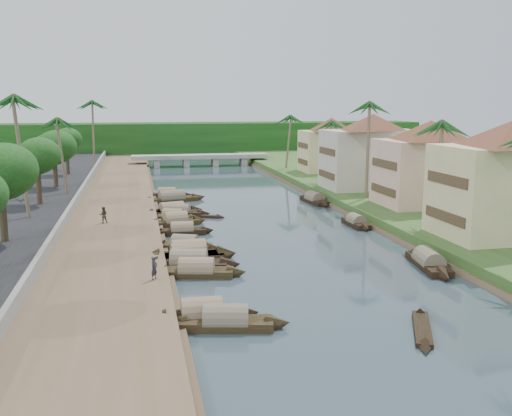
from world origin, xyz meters
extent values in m
plane|color=#31414A|center=(0.00, 0.00, 0.00)|extent=(220.00, 220.00, 0.00)
cube|color=brown|center=(-16.00, 20.00, 0.40)|extent=(10.00, 180.00, 0.80)
cube|color=#2D4D1E|center=(19.00, 20.00, 0.60)|extent=(16.00, 180.00, 1.20)
cube|color=black|center=(-24.50, 20.00, 0.70)|extent=(8.00, 180.00, 1.40)
cube|color=slate|center=(-20.20, 20.00, 1.35)|extent=(0.40, 180.00, 1.10)
cube|color=#14390F|center=(0.00, 95.00, 4.00)|extent=(120.00, 4.00, 8.00)
cube|color=#14390F|center=(0.00, 100.00, 4.00)|extent=(120.00, 4.00, 8.00)
cube|color=#14390F|center=(0.00, 105.00, 4.00)|extent=(120.00, 4.00, 8.00)
cube|color=gray|center=(0.00, 72.00, 2.00)|extent=(28.00, 4.00, 0.80)
cube|color=gray|center=(-9.00, 72.00, 0.90)|extent=(1.20, 3.50, 1.80)
cube|color=gray|center=(-3.00, 72.00, 0.90)|extent=(1.20, 3.50, 1.80)
cube|color=gray|center=(3.00, 72.00, 0.90)|extent=(1.20, 3.50, 1.80)
cube|color=gray|center=(9.00, 72.00, 0.90)|extent=(1.20, 3.50, 1.80)
cube|color=beige|center=(19.00, -2.00, 5.20)|extent=(12.00, 8.00, 8.00)
cube|color=#483622|center=(12.95, -2.00, 3.20)|extent=(0.10, 6.40, 0.90)
cube|color=#483622|center=(12.95, -2.00, 6.40)|extent=(0.10, 6.40, 0.90)
cube|color=beige|center=(20.00, 14.00, 4.95)|extent=(11.00, 8.00, 7.50)
pyramid|color=brown|center=(20.00, 14.00, 9.80)|extent=(14.11, 14.11, 2.20)
cube|color=#483622|center=(14.45, 14.00, 3.08)|extent=(0.10, 6.40, 0.90)
cube|color=#483622|center=(14.45, 14.00, 6.08)|extent=(0.10, 6.40, 0.90)
cube|color=beige|center=(19.00, 28.00, 5.20)|extent=(13.00, 8.00, 8.00)
pyramid|color=brown|center=(19.00, 28.00, 10.30)|extent=(15.59, 15.59, 2.20)
cube|color=#483622|center=(12.45, 28.00, 3.20)|extent=(0.10, 6.40, 0.90)
cube|color=#483622|center=(12.45, 28.00, 6.40)|extent=(0.10, 6.40, 0.90)
cube|color=beige|center=(20.00, 48.00, 4.70)|extent=(10.00, 7.00, 7.00)
pyramid|color=brown|center=(20.00, 48.00, 9.30)|extent=(12.62, 12.62, 2.20)
cube|color=#483622|center=(14.95, 48.00, 2.95)|extent=(0.10, 5.60, 0.90)
cube|color=#483622|center=(14.95, 48.00, 5.75)|extent=(0.10, 5.60, 0.90)
cube|color=black|center=(-8.23, -15.11, 0.20)|extent=(5.68, 2.77, 0.70)
cone|color=black|center=(-5.26, -15.72, 0.28)|extent=(1.84, 1.81, 1.70)
cone|color=black|center=(-11.19, -14.50, 0.28)|extent=(1.84, 1.81, 1.70)
cylinder|color=#7A735B|center=(-8.23, -15.11, 0.58)|extent=(4.43, 2.57, 1.76)
cube|color=black|center=(-9.46, -13.82, 0.20)|extent=(5.10, 1.87, 0.70)
cone|color=black|center=(-6.64, -13.85, 0.28)|extent=(1.50, 1.65, 1.79)
cone|color=black|center=(-12.29, -13.79, 0.28)|extent=(1.50, 1.65, 1.79)
cylinder|color=#7B694E|center=(-9.46, -13.82, 0.58)|extent=(3.90, 1.93, 1.89)
cube|color=black|center=(-8.82, -4.65, 0.20)|extent=(5.73, 2.89, 0.70)
cone|color=black|center=(-5.84, -5.32, 0.28)|extent=(1.88, 1.85, 1.72)
cone|color=black|center=(-11.79, -3.97, 0.28)|extent=(1.88, 1.85, 1.72)
cylinder|color=#7B694E|center=(-8.82, -4.65, 0.58)|extent=(4.49, 2.67, 1.78)
cube|color=black|center=(-9.18, -2.41, 0.20)|extent=(6.27, 3.19, 0.70)
cone|color=black|center=(-5.94, -3.15, 0.28)|extent=(2.06, 2.06, 1.91)
cone|color=black|center=(-12.43, -1.68, 0.28)|extent=(2.06, 2.06, 1.91)
cylinder|color=#7A735B|center=(-9.18, -2.41, 0.58)|extent=(4.91, 2.95, 1.99)
cube|color=black|center=(-9.08, -0.26, 0.20)|extent=(5.97, 2.37, 0.70)
cone|color=black|center=(-5.83, -0.04, 0.28)|extent=(1.81, 1.90, 1.97)
cone|color=black|center=(-12.32, -0.48, 0.28)|extent=(1.81, 1.90, 1.97)
cylinder|color=#7B694E|center=(-9.08, -0.26, 0.58)|extent=(4.60, 2.36, 2.06)
cube|color=black|center=(-8.96, 0.06, 0.20)|extent=(5.86, 2.27, 0.70)
cone|color=black|center=(-5.71, 0.07, 0.28)|extent=(1.74, 2.04, 2.22)
cone|color=black|center=(-12.22, 0.06, 0.28)|extent=(1.74, 2.04, 2.22)
cylinder|color=#7B694E|center=(-8.96, 0.06, 0.58)|extent=(4.48, 2.36, 2.35)
cube|color=black|center=(-9.02, 3.38, 0.20)|extent=(4.86, 3.23, 0.70)
cone|color=black|center=(-6.66, 2.43, 0.28)|extent=(1.79, 1.87, 1.62)
cone|color=black|center=(-11.38, 4.33, 0.28)|extent=(1.79, 1.87, 1.62)
cylinder|color=#7A735B|center=(-9.02, 3.38, 0.58)|extent=(3.88, 2.89, 1.71)
cube|color=black|center=(-8.78, 9.51, 0.20)|extent=(4.69, 1.58, 0.70)
cone|color=black|center=(-6.20, 9.44, 0.28)|extent=(1.37, 1.35, 1.47)
cone|color=black|center=(-11.36, 9.57, 0.28)|extent=(1.37, 1.35, 1.47)
cylinder|color=#7B694E|center=(-8.78, 9.51, 0.58)|extent=(3.59, 1.61, 1.52)
cube|color=black|center=(-9.11, 14.04, 0.20)|extent=(5.18, 2.79, 0.70)
cone|color=black|center=(-6.43, 14.59, 0.28)|extent=(1.75, 1.91, 1.80)
cone|color=black|center=(-11.78, 13.48, 0.28)|extent=(1.75, 1.91, 1.80)
cylinder|color=#7B694E|center=(-9.11, 14.04, 0.58)|extent=(4.06, 2.63, 1.90)
cube|color=black|center=(-8.44, 19.15, 0.20)|extent=(5.74, 3.17, 0.70)
cone|color=black|center=(-5.52, 18.26, 0.28)|extent=(1.93, 1.87, 1.65)
cone|color=black|center=(-11.37, 20.04, 0.28)|extent=(1.93, 1.87, 1.65)
cylinder|color=#7A735B|center=(-8.44, 19.15, 0.58)|extent=(4.52, 2.85, 1.70)
cube|color=black|center=(-9.19, 16.57, 0.20)|extent=(4.86, 3.27, 0.70)
cone|color=black|center=(-6.82, 15.52, 0.28)|extent=(1.78, 1.79, 1.52)
cone|color=black|center=(-11.55, 17.61, 0.28)|extent=(1.78, 1.79, 1.52)
cylinder|color=#7B694E|center=(-9.19, 16.57, 0.58)|extent=(3.88, 2.88, 1.58)
cube|color=black|center=(-9.12, 19.80, 0.20)|extent=(5.99, 3.46, 0.70)
cone|color=black|center=(-6.10, 20.69, 0.28)|extent=(2.07, 2.14, 1.93)
cone|color=black|center=(-12.15, 18.92, 0.28)|extent=(2.07, 2.14, 1.93)
cylinder|color=#7B694E|center=(-9.12, 19.80, 0.58)|extent=(4.72, 3.16, 2.02)
cube|color=black|center=(-8.57, 29.10, 0.20)|extent=(7.13, 3.47, 0.70)
cone|color=black|center=(-4.86, 30.00, 0.28)|extent=(2.29, 2.13, 1.94)
cone|color=black|center=(-12.28, 28.21, 0.28)|extent=(2.29, 2.13, 1.94)
cylinder|color=#7A735B|center=(-8.57, 29.10, 0.58)|extent=(5.57, 3.16, 1.99)
cube|color=black|center=(-8.96, 32.80, 0.20)|extent=(5.22, 2.42, 0.70)
cone|color=black|center=(-6.21, 32.35, 0.28)|extent=(1.67, 1.68, 1.63)
cone|color=black|center=(-11.71, 33.26, 0.28)|extent=(1.67, 1.68, 1.63)
cylinder|color=#7B694E|center=(-8.96, 32.80, 0.58)|extent=(4.06, 2.30, 1.70)
cube|color=black|center=(9.41, -6.08, 0.20)|extent=(2.67, 6.40, 0.70)
cone|color=black|center=(9.92, -2.67, 0.28)|extent=(1.83, 1.97, 1.79)
cone|color=black|center=(8.89, -9.49, 0.28)|extent=(1.83, 1.97, 1.79)
cylinder|color=#7A735B|center=(9.41, -6.08, 0.58)|extent=(2.52, 4.96, 1.83)
cube|color=black|center=(9.55, 9.65, 0.20)|extent=(1.62, 4.64, 0.70)
cone|color=black|center=(9.46, 12.20, 0.28)|extent=(1.36, 1.37, 1.46)
cone|color=black|center=(9.64, 7.09, 0.28)|extent=(1.36, 1.37, 1.46)
cylinder|color=#7A735B|center=(9.55, 9.65, 0.58)|extent=(1.64, 3.56, 1.52)
cube|color=black|center=(9.65, 24.38, 0.20)|extent=(2.37, 6.24, 0.70)
cone|color=black|center=(9.30, 27.75, 0.28)|extent=(1.74, 1.88, 1.77)
cone|color=black|center=(10.01, 21.01, 0.28)|extent=(1.74, 1.88, 1.77)
cylinder|color=#7A735B|center=(9.65, 24.38, 0.58)|extent=(2.29, 4.82, 1.81)
cube|color=black|center=(2.70, -17.76, 0.10)|extent=(2.93, 4.96, 0.35)
cone|color=black|center=(3.88, -15.18, 0.10)|extent=(1.36, 1.53, 0.92)
cone|color=black|center=(1.52, -20.33, 0.10)|extent=(1.36, 1.53, 0.92)
cube|color=black|center=(-10.19, -2.99, 0.10)|extent=(3.44, 1.31, 0.35)
cone|color=black|center=(-8.33, -3.31, 0.10)|extent=(0.96, 0.88, 0.75)
cone|color=black|center=(-12.05, -2.66, 0.10)|extent=(0.96, 0.88, 0.75)
cube|color=black|center=(-5.75, 17.75, 0.10)|extent=(3.79, 2.31, 0.35)
cone|color=black|center=(-3.80, 16.84, 0.10)|extent=(1.19, 1.10, 0.76)
cone|color=black|center=(-7.69, 18.66, 0.10)|extent=(1.19, 1.10, 0.76)
cylinder|color=#74634D|center=(16.00, 5.10, 6.14)|extent=(0.80, 0.36, 9.88)
sphere|color=#1A4E1D|center=(16.00, 5.10, 10.88)|extent=(3.20, 3.20, 3.20)
cylinder|color=#74634D|center=(15.00, 20.08, 7.09)|extent=(0.42, 0.36, 11.78)
sphere|color=#1A4E1D|center=(15.00, 20.08, 12.74)|extent=(3.20, 3.20, 3.20)
cylinder|color=#74634D|center=(16.00, 36.54, 5.66)|extent=(0.37, 0.36, 8.93)
sphere|color=#1A4E1D|center=(16.00, 36.54, 9.95)|extent=(3.20, 3.20, 3.20)
cylinder|color=#74634D|center=(-24.00, 14.42, 7.50)|extent=(1.10, 0.36, 12.21)
sphere|color=#1A4E1D|center=(-24.00, 14.42, 13.37)|extent=(3.20, 3.20, 3.20)
cylinder|color=#74634D|center=(-22.00, 29.92, 6.17)|extent=(1.20, 0.36, 9.53)
sphere|color=#1A4E1D|center=(-22.00, 29.92, 10.74)|extent=(3.20, 3.20, 3.20)
cylinder|color=#74634D|center=(14.00, 54.84, 5.92)|extent=(1.25, 0.36, 9.42)
sphere|color=#1A4E1D|center=(14.00, 54.84, 10.44)|extent=(3.20, 3.20, 3.20)
cylinder|color=#74634D|center=(-20.50, 61.71, 7.34)|extent=(0.52, 0.36, 11.88)
sphere|color=#1A4E1D|center=(-20.50, 61.71, 13.04)|extent=(3.20, 3.20, 3.20)
cylinder|color=#423526|center=(-24.00, 4.02, 3.34)|extent=(0.60, 0.60, 3.97)
ellipsoid|color=#14390F|center=(-24.00, 4.02, 7.13)|extent=(5.50, 5.50, 4.52)
cylinder|color=#423526|center=(-24.00, 22.34, 3.24)|extent=(0.60, 0.60, 3.76)
ellipsoid|color=#14390F|center=(-24.00, 22.34, 6.83)|extent=(4.75, 4.75, 3.90)
cylinder|color=#423526|center=(-24.00, 36.41, 3.20)|extent=(0.60, 0.60, 3.69)
ellipsoid|color=#14390F|center=(-24.00, 36.41, 6.72)|extent=(5.40, 5.40, 4.44)
cylinder|color=#423526|center=(-24.00, 51.06, 3.25)|extent=(0.60, 0.60, 3.79)
ellipsoid|color=#14390F|center=(-24.00, 51.06, 6.88)|extent=(4.37, 4.37, 3.59)
cylinder|color=#423526|center=(24.00, 28.39, 3.07)|extent=(0.60, 0.60, 3.82)
ellipsoid|color=#14390F|center=(24.00, 28.39, 6.72)|extent=(3.99, 3.99, 3.28)
imported|color=#27262D|center=(-12.01, -7.40, 1.61)|extent=(0.66, 0.70, 1.62)
imported|color=#373226|center=(-16.45, 12.91, 1.64)|extent=(0.87, 0.70, 1.67)
camera|label=1|loc=(-12.90, -45.89, 12.78)|focal=40.00mm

